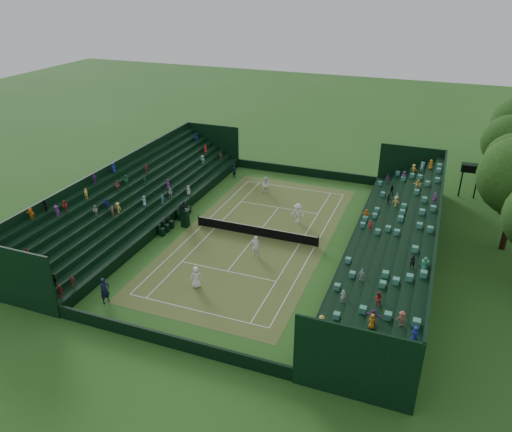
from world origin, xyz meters
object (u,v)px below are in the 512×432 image
object	(u,v)px
umpire_chair	(185,216)
tennis_net	(256,231)
player_near_east	(256,246)
player_far_west	(266,185)
player_far_east	(298,213)
player_near_west	(196,277)

from	to	relation	value
umpire_chair	tennis_net	bearing A→B (deg)	4.80
player_near_east	tennis_net	bearing A→B (deg)	-80.62
player_far_west	player_far_east	xyz separation A→B (m)	(5.18, -5.53, 0.06)
player_near_west	player_far_east	world-z (taller)	player_far_east
umpire_chair	player_near_east	bearing A→B (deg)	-18.36
umpire_chair	player_near_west	xyz separation A→B (m)	(5.57, -8.64, -0.21)
tennis_net	player_far_west	distance (m)	9.77
player_near_west	player_far_west	world-z (taller)	player_far_west
player_near_east	player_far_east	xyz separation A→B (m)	(1.50, 7.20, 0.05)
tennis_net	player_far_east	bearing A→B (deg)	55.12
player_near_west	player_far_east	size ratio (longest dim) A/B	0.89
tennis_net	player_near_east	size ratio (longest dim) A/B	6.29
umpire_chair	player_far_west	distance (m)	10.98
tennis_net	player_far_west	world-z (taller)	player_far_west
umpire_chair	player_far_east	bearing A→B (deg)	25.08
player_far_west	player_far_east	distance (m)	7.57
player_near_east	player_far_east	world-z (taller)	player_far_east
umpire_chair	player_near_east	distance (m)	8.56
tennis_net	player_near_west	world-z (taller)	player_near_west
umpire_chair	player_near_east	size ratio (longest dim) A/B	1.37
player_far_east	player_near_west	bearing A→B (deg)	-111.78
player_far_east	player_far_west	bearing A→B (deg)	128.48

